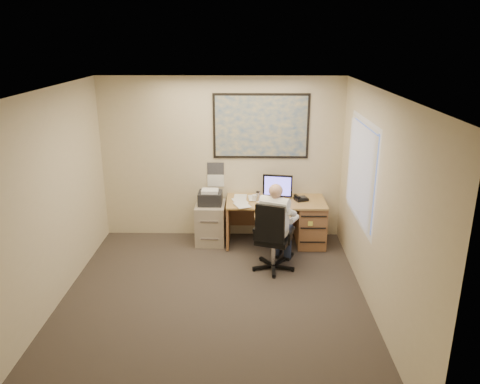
{
  "coord_description": "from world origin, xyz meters",
  "views": [
    {
      "loc": [
        0.44,
        -5.28,
        3.29
      ],
      "look_at": [
        0.33,
        1.3,
        1.09
      ],
      "focal_mm": 35.0,
      "sensor_mm": 36.0,
      "label": 1
    }
  ],
  "objects_px": {
    "desk": "(296,218)",
    "person": "(274,227)",
    "filing_cabinet": "(211,219)",
    "office_chair": "(275,250)"
  },
  "relations": [
    {
      "from": "person",
      "to": "office_chair",
      "type": "bearing_deg",
      "value": -54.61
    },
    {
      "from": "filing_cabinet",
      "to": "office_chair",
      "type": "relative_size",
      "value": 0.86
    },
    {
      "from": "desk",
      "to": "person",
      "type": "bearing_deg",
      "value": -114.69
    },
    {
      "from": "desk",
      "to": "person",
      "type": "relative_size",
      "value": 1.22
    },
    {
      "from": "filing_cabinet",
      "to": "office_chair",
      "type": "xyz_separation_m",
      "value": [
        1.01,
        -0.99,
        -0.08
      ]
    },
    {
      "from": "desk",
      "to": "person",
      "type": "distance_m",
      "value": 1.01
    },
    {
      "from": "filing_cabinet",
      "to": "office_chair",
      "type": "distance_m",
      "value": 1.42
    },
    {
      "from": "desk",
      "to": "office_chair",
      "type": "relative_size",
      "value": 1.49
    },
    {
      "from": "desk",
      "to": "filing_cabinet",
      "type": "height_order",
      "value": "desk"
    },
    {
      "from": "filing_cabinet",
      "to": "person",
      "type": "height_order",
      "value": "person"
    }
  ]
}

